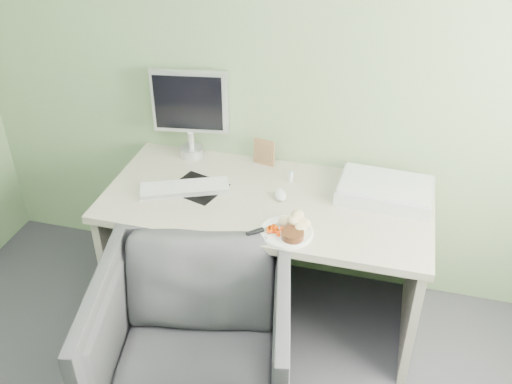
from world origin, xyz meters
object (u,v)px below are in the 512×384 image
(desk, at_px, (266,228))
(scanner, at_px, (385,191))
(plate, at_px, (286,232))
(monitor, at_px, (190,109))
(desk_chair, at_px, (195,345))

(desk, xyz_separation_m, scanner, (0.56, 0.15, 0.22))
(plate, xyz_separation_m, scanner, (0.40, 0.41, 0.03))
(desk, bearing_deg, monitor, 147.80)
(desk, distance_m, plate, 0.35)
(plate, xyz_separation_m, desk_chair, (-0.30, -0.43, -0.36))
(scanner, height_order, desk_chair, scanner)
(scanner, distance_m, monitor, 1.09)
(plate, distance_m, scanner, 0.57)
(monitor, distance_m, desk_chair, 1.22)
(monitor, height_order, desk_chair, monitor)
(desk_chair, bearing_deg, scanner, 37.96)
(plate, relative_size, desk_chair, 0.29)
(desk, distance_m, scanner, 0.62)
(scanner, bearing_deg, plate, -131.48)
(plate, height_order, monitor, monitor)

